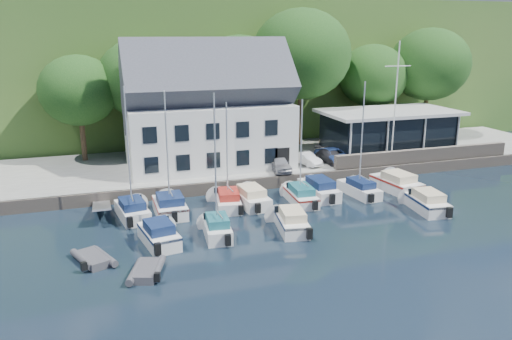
% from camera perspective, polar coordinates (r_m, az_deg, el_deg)
% --- Properties ---
extents(ground, '(180.00, 180.00, 0.00)m').
position_cam_1_polar(ground, '(33.25, 13.19, -7.02)').
color(ground, black).
rests_on(ground, ground).
extents(quay, '(60.00, 13.00, 1.00)m').
position_cam_1_polar(quay, '(48.08, 2.52, 1.04)').
color(quay, '#979792').
rests_on(quay, ground).
extents(quay_face, '(60.00, 0.30, 1.00)m').
position_cam_1_polar(quay_face, '(42.28, 5.60, -1.06)').
color(quay_face, '#70655A').
rests_on(quay_face, ground).
extents(hillside, '(160.00, 75.00, 16.00)m').
position_cam_1_polar(hillside, '(89.70, -7.65, 12.51)').
color(hillside, '#315720').
rests_on(hillside, ground).
extents(field_patch, '(50.00, 30.00, 0.30)m').
position_cam_1_polar(field_patch, '(99.19, -3.96, 17.59)').
color(field_patch, '#515A2D').
rests_on(field_patch, hillside).
extents(harbor_building, '(14.40, 8.20, 8.70)m').
position_cam_1_polar(harbor_building, '(44.18, -5.53, 6.12)').
color(harbor_building, silver).
rests_on(harbor_building, quay).
extents(club_pavilion, '(13.20, 7.20, 4.10)m').
position_cam_1_polar(club_pavilion, '(51.09, 14.83, 4.33)').
color(club_pavilion, black).
rests_on(club_pavilion, quay).
extents(seawall, '(18.00, 0.50, 1.20)m').
position_cam_1_polar(seawall, '(48.27, 18.63, 1.63)').
color(seawall, '#70655A').
rests_on(seawall, quay).
extents(gangway, '(1.20, 6.00, 1.40)m').
position_cam_1_polar(gangway, '(37.24, -17.16, -4.84)').
color(gangway, silver).
rests_on(gangway, ground).
extents(car_silver, '(1.82, 3.90, 1.29)m').
position_cam_1_polar(car_silver, '(42.76, 2.64, 0.78)').
color(car_silver, '#A3A3A8').
rests_on(car_silver, quay).
extents(car_white, '(2.07, 3.59, 1.12)m').
position_cam_1_polar(car_white, '(44.88, 5.74, 1.31)').
color(car_white, silver).
rests_on(car_white, quay).
extents(car_dgrey, '(1.90, 4.05, 1.14)m').
position_cam_1_polar(car_dgrey, '(45.87, 8.58, 1.54)').
color(car_dgrey, '#2E2D33').
rests_on(car_dgrey, quay).
extents(car_blue, '(1.76, 3.98, 1.33)m').
position_cam_1_polar(car_blue, '(46.05, 8.91, 1.71)').
color(car_blue, '#32519B').
rests_on(car_blue, quay).
extents(flagpole, '(2.58, 0.20, 10.77)m').
position_cam_1_polar(flagpole, '(46.65, 15.63, 7.40)').
color(flagpole, silver).
rests_on(flagpole, quay).
extents(tree_0, '(7.03, 7.03, 9.61)m').
position_cam_1_polar(tree_0, '(48.13, -19.43, 6.63)').
color(tree_0, '#10330F').
rests_on(tree_0, quay).
extents(tree_1, '(8.01, 8.01, 10.94)m').
position_cam_1_polar(tree_1, '(48.57, -12.87, 7.99)').
color(tree_1, '#10330F').
rests_on(tree_1, quay).
extents(tree_2, '(8.26, 8.26, 11.28)m').
position_cam_1_polar(tree_2, '(50.80, -1.86, 8.88)').
color(tree_2, '#10330F').
rests_on(tree_2, quay).
extents(tree_3, '(10.15, 10.15, 13.87)m').
position_cam_1_polar(tree_3, '(52.22, 5.14, 10.43)').
color(tree_3, '#10330F').
rests_on(tree_3, quay).
extents(tree_4, '(7.52, 7.52, 10.28)m').
position_cam_1_polar(tree_4, '(56.93, 13.11, 8.70)').
color(tree_4, '#10330F').
rests_on(tree_4, quay).
extents(tree_5, '(8.77, 8.77, 11.99)m').
position_cam_1_polar(tree_5, '(59.48, 19.04, 9.37)').
color(tree_5, '#10330F').
rests_on(tree_5, quay).
extents(boat_r1_0, '(2.72, 5.91, 8.76)m').
position_cam_1_polar(boat_r1_0, '(34.64, -14.36, 1.45)').
color(boat_r1_0, silver).
rests_on(boat_r1_0, ground).
extents(boat_r1_1, '(2.24, 5.57, 9.24)m').
position_cam_1_polar(boat_r1_1, '(34.78, -10.12, 2.16)').
color(boat_r1_1, silver).
rests_on(boat_r1_1, ground).
extents(boat_r1_2, '(2.76, 6.01, 8.35)m').
position_cam_1_polar(boat_r1_2, '(35.79, -3.34, 2.02)').
color(boat_r1_2, silver).
rests_on(boat_r1_2, ground).
extents(boat_r1_3, '(2.43, 6.30, 1.48)m').
position_cam_1_polar(boat_r1_3, '(37.25, -0.64, -2.91)').
color(boat_r1_3, silver).
rests_on(boat_r1_3, ground).
extents(boat_r1_4, '(2.20, 6.44, 8.40)m').
position_cam_1_polar(boat_r1_4, '(37.06, 5.18, 2.49)').
color(boat_r1_4, silver).
rests_on(boat_r1_4, ground).
extents(boat_r1_5, '(2.06, 6.52, 1.54)m').
position_cam_1_polar(boat_r1_5, '(39.41, 7.19, -1.94)').
color(boat_r1_5, silver).
rests_on(boat_r1_5, ground).
extents(boat_r1_6, '(2.31, 6.17, 8.21)m').
position_cam_1_polar(boat_r1_6, '(39.40, 11.97, 2.86)').
color(boat_r1_6, silver).
rests_on(boat_r1_6, ground).
extents(boat_r1_7, '(3.09, 6.62, 1.55)m').
position_cam_1_polar(boat_r1_7, '(42.16, 15.76, -1.25)').
color(boat_r1_7, silver).
rests_on(boat_r1_7, ground).
extents(boat_r2_0, '(2.75, 5.55, 1.52)m').
position_cam_1_polar(boat_r2_0, '(31.08, -11.05, -7.01)').
color(boat_r2_0, silver).
rests_on(boat_r2_0, ground).
extents(boat_r2_1, '(2.18, 5.31, 8.69)m').
position_cam_1_polar(boat_r2_1, '(30.56, -4.65, -0.04)').
color(boat_r2_1, silver).
rests_on(boat_r2_1, ground).
extents(boat_r2_2, '(2.70, 6.06, 1.45)m').
position_cam_1_polar(boat_r2_2, '(32.77, 4.01, -5.61)').
color(boat_r2_2, silver).
rests_on(boat_r2_2, ground).
extents(boat_r2_4, '(2.66, 6.11, 1.49)m').
position_cam_1_polar(boat_r2_4, '(38.21, 18.86, -3.28)').
color(boat_r2_4, silver).
rests_on(boat_r2_4, ground).
extents(dinghy_0, '(2.63, 3.23, 0.65)m').
position_cam_1_polar(dinghy_0, '(29.79, -18.07, -9.45)').
color(dinghy_0, '#3B3B40').
rests_on(dinghy_0, ground).
extents(dinghy_1, '(2.47, 3.17, 0.65)m').
position_cam_1_polar(dinghy_1, '(27.67, -12.40, -11.02)').
color(dinghy_1, '#3B3B40').
rests_on(dinghy_1, ground).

